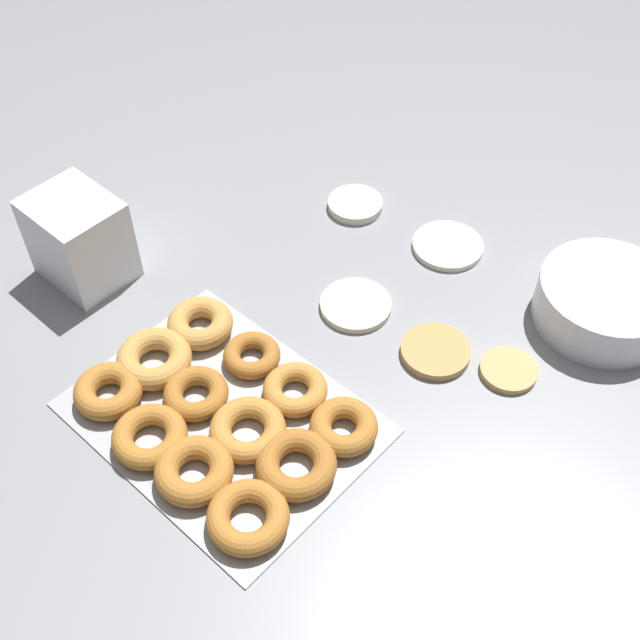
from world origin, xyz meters
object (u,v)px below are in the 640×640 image
Objects in this scene: pancake_0 at (354,304)px; pancake_2 at (355,205)px; pancake_3 at (435,351)px; batter_bowl at (605,302)px; pancake_4 at (509,370)px; container_stack at (79,239)px; donut_tray at (220,414)px; pancake_1 at (448,246)px.

pancake_0 is 1.16× the size of pancake_2.
pancake_3 is at bearing 2.77° from pancake_0.
batter_bowl is (0.14, 0.23, 0.03)m from pancake_3.
pancake_2 is 0.45m from batter_bowl.
pancake_4 is 0.58× the size of container_stack.
pancake_4 is at bearing 54.12° from donut_tray.
batter_bowl reaches higher than pancake_2.
pancake_0 is at bearing -49.99° from pancake_2.
pancake_4 is at bearing 24.59° from container_stack.
pancake_4 is 0.19m from batter_bowl.
pancake_3 reaches higher than pancake_0.
donut_tray is 0.60m from batter_bowl.
pancake_0 is at bearing -177.23° from pancake_3.
donut_tray reaches higher than pancake_4.
pancake_1 is 0.29× the size of donut_tray.
container_stack is (-0.39, -0.44, 0.07)m from pancake_1.
donut_tray reaches higher than pancake_1.
pancake_0 is at bearing 91.18° from donut_tray.
donut_tray is (-0.15, -0.29, 0.01)m from pancake_3.
donut_tray is (0.16, -0.47, 0.01)m from pancake_2.
pancake_3 is (0.12, -0.20, 0.00)m from pancake_1.
pancake_3 reaches higher than pancake_4.
container_stack is at bearing -155.41° from pancake_4.
batter_bowl is at bearing 76.33° from pancake_4.
pancake_1 is at bearing 7.87° from pancake_2.
pancake_0 is 0.26m from pancake_4.
pancake_1 is 0.57× the size of batter_bowl.
donut_tray is at bearing -125.88° from pancake_4.
container_stack reaches higher than batter_bowl.
container_stack reaches higher than pancake_1.
pancake_3 is 0.26× the size of donut_tray.
pancake_4 is (0.22, -0.15, 0.00)m from pancake_1.
pancake_2 is 0.46× the size of batter_bowl.
pancake_1 is 1.41× the size of pancake_4.
batter_bowl is at bearing 57.74° from pancake_3.
pancake_0 is 0.29m from donut_tray.
pancake_2 is at bearing -173.08° from batter_bowl.
container_stack is (-0.21, -0.41, 0.06)m from pancake_2.
container_stack is at bearing -147.73° from pancake_0.
pancake_2 is 0.49m from donut_tray.
batter_bowl reaches higher than donut_tray.
container_stack is (-0.52, -0.24, 0.07)m from pancake_3.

